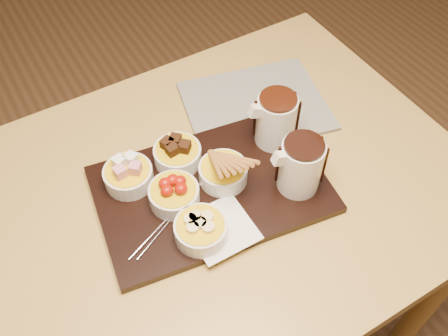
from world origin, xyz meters
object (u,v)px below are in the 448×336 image
bowl_strawberries (174,195)px  newspaper (255,106)px  pitcher_dark_chocolate (301,166)px  serving_board (211,189)px  pitcher_milk_chocolate (276,120)px  dining_table (189,225)px

bowl_strawberries → newspaper: 0.33m
bowl_strawberries → newspaper: bearing=28.0°
pitcher_dark_chocolate → newspaper: size_ratio=0.36×
serving_board → pitcher_milk_chocolate: size_ratio=3.95×
pitcher_dark_chocolate → pitcher_milk_chocolate: size_ratio=1.00×
dining_table → pitcher_milk_chocolate: 0.30m
pitcher_dark_chocolate → pitcher_milk_chocolate: same height
bowl_strawberries → newspaper: size_ratio=0.31×
serving_board → bowl_strawberries: size_ratio=4.60×
pitcher_dark_chocolate → bowl_strawberries: bearing=167.3°
pitcher_milk_chocolate → newspaper: 0.14m
dining_table → newspaper: newspaper is taller
serving_board → pitcher_dark_chocolate: (0.15, -0.08, 0.07)m
bowl_strawberries → newspaper: bowl_strawberries is taller
pitcher_milk_chocolate → newspaper: (0.03, 0.12, -0.07)m
newspaper → bowl_strawberries: bearing=-138.5°
serving_board → pitcher_milk_chocolate: (0.18, 0.04, 0.07)m
pitcher_dark_chocolate → pitcher_milk_chocolate: 0.13m
serving_board → pitcher_dark_chocolate: size_ratio=3.95×
serving_board → pitcher_dark_chocolate: bearing=-20.0°
dining_table → pitcher_milk_chocolate: (0.24, 0.03, 0.18)m
pitcher_milk_chocolate → newspaper: size_ratio=0.36×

